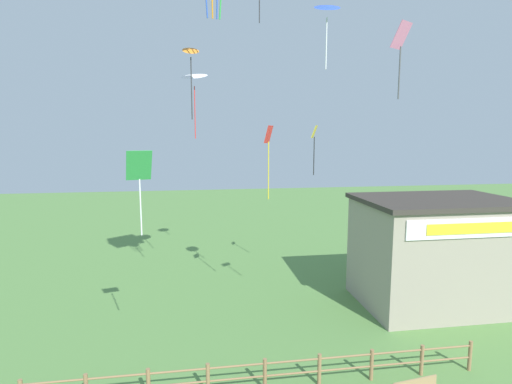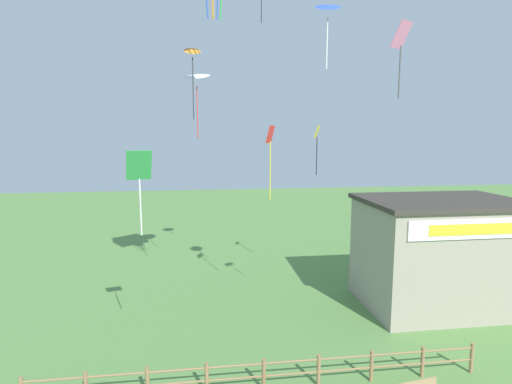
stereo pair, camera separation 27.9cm
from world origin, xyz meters
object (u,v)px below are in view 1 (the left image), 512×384
kite_white_delta (194,76)px  kite_blue_delta (327,9)px  kite_green_diamond (139,174)px  seaside_building (435,251)px  kite_red_diamond (269,149)px  kite_pink_diamond (401,46)px  kite_yellow_diamond (314,142)px  kite_orange_delta (191,57)px

kite_white_delta → kite_blue_delta: 8.18m
kite_green_diamond → seaside_building: bearing=17.7°
seaside_building → kite_red_diamond: bearing=178.7°
kite_green_diamond → kite_pink_diamond: size_ratio=1.21×
seaside_building → kite_blue_delta: size_ratio=3.10×
kite_yellow_diamond → kite_orange_delta: bearing=-153.5°
seaside_building → kite_red_diamond: 10.28m
kite_white_delta → kite_red_diamond: 5.71m
kite_white_delta → kite_yellow_diamond: size_ratio=1.28×
kite_green_diamond → kite_blue_delta: kite_blue_delta is taller
kite_white_delta → kite_green_diamond: size_ratio=1.20×
kite_red_diamond → kite_green_diamond: bearing=-138.5°
kite_orange_delta → kite_yellow_diamond: (6.64, 3.31, -3.70)m
seaside_building → kite_white_delta: kite_white_delta is taller
kite_pink_diamond → kite_green_diamond: bearing=171.6°
kite_green_diamond → kite_white_delta: bearing=75.6°
kite_green_diamond → kite_pink_diamond: bearing=-8.4°
kite_white_delta → kite_red_diamond: kite_white_delta is taller
seaside_building → kite_blue_delta: (-7.25, -3.33, 10.63)m
kite_red_diamond → kite_orange_delta: kite_orange_delta is taller
kite_red_diamond → kite_yellow_diamond: kite_yellow_diamond is taller
kite_orange_delta → kite_pink_diamond: size_ratio=1.31×
kite_white_delta → kite_pink_diamond: (6.64, -8.76, -0.13)m
kite_orange_delta → kite_red_diamond: bearing=6.9°
kite_red_diamond → kite_blue_delta: size_ratio=1.38×
kite_orange_delta → kite_green_diamond: size_ratio=1.08×
kite_green_diamond → kite_blue_delta: 9.18m
kite_white_delta → kite_pink_diamond: kite_pink_diamond is taller
seaside_building → kite_red_diamond: kite_red_diamond is taller
kite_green_diamond → kite_yellow_diamond: size_ratio=1.07×
kite_yellow_diamond → seaside_building: bearing=-28.5°
kite_blue_delta → kite_pink_diamond: (1.70, -2.45, -1.79)m
kite_pink_diamond → kite_yellow_diamond: (-0.14, 8.86, -3.22)m
kite_green_diamond → kite_red_diamond: bearing=41.5°
kite_yellow_diamond → kite_blue_delta: bearing=-103.7°
kite_white_delta → kite_orange_delta: 3.24m
kite_blue_delta → kite_yellow_diamond: (1.57, 6.41, -5.01)m
kite_blue_delta → kite_red_diamond: bearing=113.6°
kite_red_diamond → kite_blue_delta: bearing=-66.4°
kite_blue_delta → kite_green_diamond: bearing=-170.2°
seaside_building → kite_red_diamond: (-8.79, 0.20, 5.33)m
kite_white_delta → kite_red_diamond: (3.39, -2.79, -3.65)m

